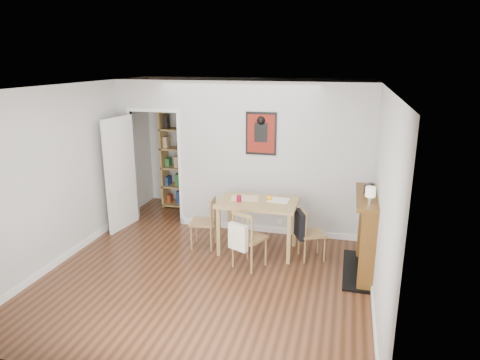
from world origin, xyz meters
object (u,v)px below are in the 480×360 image
(dining_table, at_px, (258,207))
(red_glass, at_px, (239,198))
(chair_right, at_px, (311,233))
(ceramic_jar_a, at_px, (367,189))
(bookshelf, at_px, (183,159))
(chair_front, at_px, (249,238))
(fireplace, at_px, (367,232))
(orange_fruit, at_px, (270,198))
(chair_left, at_px, (203,223))
(notebook, at_px, (279,200))
(ceramic_jar_b, at_px, (371,186))
(mantel_lamp, at_px, (370,193))

(dining_table, bearing_deg, red_glass, -163.61)
(chair_right, xyz_separation_m, ceramic_jar_a, (0.75, -0.21, 0.81))
(dining_table, bearing_deg, ceramic_jar_a, -9.56)
(bookshelf, bearing_deg, chair_front, -49.88)
(fireplace, distance_m, red_glass, 1.95)
(bookshelf, relative_size, orange_fruit, 24.83)
(red_glass, bearing_deg, chair_left, 178.87)
(orange_fruit, bearing_deg, bookshelf, 142.30)
(chair_left, xyz_separation_m, fireplace, (2.51, -0.24, 0.20))
(bookshelf, xyz_separation_m, ceramic_jar_a, (3.49, -1.95, 0.21))
(chair_left, distance_m, ceramic_jar_a, 2.60)
(chair_right, relative_size, notebook, 2.48)
(ceramic_jar_a, xyz_separation_m, ceramic_jar_b, (0.06, 0.24, -0.02))
(fireplace, height_order, notebook, fireplace)
(bookshelf, distance_m, mantel_lamp, 4.22)
(chair_right, relative_size, orange_fruit, 9.56)
(fireplace, distance_m, notebook, 1.41)
(chair_front, xyz_separation_m, red_glass, (-0.27, 0.48, 0.43))
(orange_fruit, relative_size, notebook, 0.26)
(bookshelf, height_order, orange_fruit, bookshelf)
(fireplace, height_order, red_glass, fireplace)
(chair_front, height_order, orange_fruit, orange_fruit)
(bookshelf, height_order, fireplace, bookshelf)
(dining_table, height_order, ceramic_jar_a, ceramic_jar_a)
(mantel_lamp, bearing_deg, bookshelf, 146.72)
(notebook, xyz_separation_m, ceramic_jar_b, (1.34, -0.15, 0.37))
(red_glass, bearing_deg, chair_right, 1.40)
(red_glass, bearing_deg, mantel_lamp, -15.89)
(dining_table, distance_m, red_glass, 0.33)
(chair_right, distance_m, red_glass, 1.21)
(fireplace, bearing_deg, red_glass, 173.19)
(chair_front, relative_size, orange_fruit, 10.66)
(ceramic_jar_b, bearing_deg, red_glass, -178.51)
(notebook, bearing_deg, dining_table, -159.57)
(notebook, relative_size, ceramic_jar_a, 2.54)
(red_glass, xyz_separation_m, mantel_lamp, (1.89, -0.54, 0.41))
(chair_right, bearing_deg, notebook, 162.22)
(chair_front, bearing_deg, red_glass, 119.59)
(chair_right, distance_m, bookshelf, 3.31)
(bookshelf, bearing_deg, fireplace, -29.45)
(orange_fruit, distance_m, notebook, 0.15)
(chair_front, bearing_deg, ceramic_jar_a, 10.48)
(chair_left, height_order, chair_front, chair_front)
(bookshelf, xyz_separation_m, red_glass, (1.62, -1.77, -0.14))
(bookshelf, bearing_deg, red_glass, -47.47)
(ceramic_jar_b, bearing_deg, chair_front, -162.21)
(red_glass, height_order, notebook, red_glass)
(red_glass, bearing_deg, ceramic_jar_a, -5.66)
(dining_table, xyz_separation_m, bookshelf, (-1.90, 1.69, 0.29))
(chair_left, height_order, ceramic_jar_b, ceramic_jar_b)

